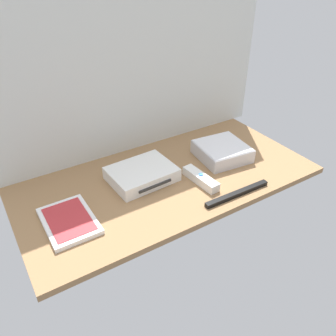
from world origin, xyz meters
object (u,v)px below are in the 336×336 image
object	(u,v)px
mini_computer	(222,151)
game_case	(69,221)
sensor_bar	(237,194)
remote_wand	(201,179)
game_console	(142,174)

from	to	relation	value
mini_computer	game_case	world-z (taller)	mini_computer
mini_computer	sensor_bar	distance (cm)	23.16
remote_wand	sensor_bar	world-z (taller)	remote_wand
remote_wand	sensor_bar	xyz separation A→B (cm)	(5.63, -11.74, -0.81)
game_console	remote_wand	world-z (taller)	game_console
game_case	sensor_bar	size ratio (longest dim) A/B	0.79
game_console	mini_computer	distance (cm)	31.90
mini_computer	sensor_bar	bearing A→B (deg)	-117.19
game_case	mini_computer	bearing A→B (deg)	4.51
game_console	remote_wand	distance (cm)	19.57
sensor_bar	mini_computer	bearing A→B (deg)	64.16
sensor_bar	game_case	bearing A→B (deg)	163.65
mini_computer	remote_wand	world-z (taller)	mini_computer
game_case	remote_wand	bearing A→B (deg)	-5.32
game_case	remote_wand	world-z (taller)	remote_wand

